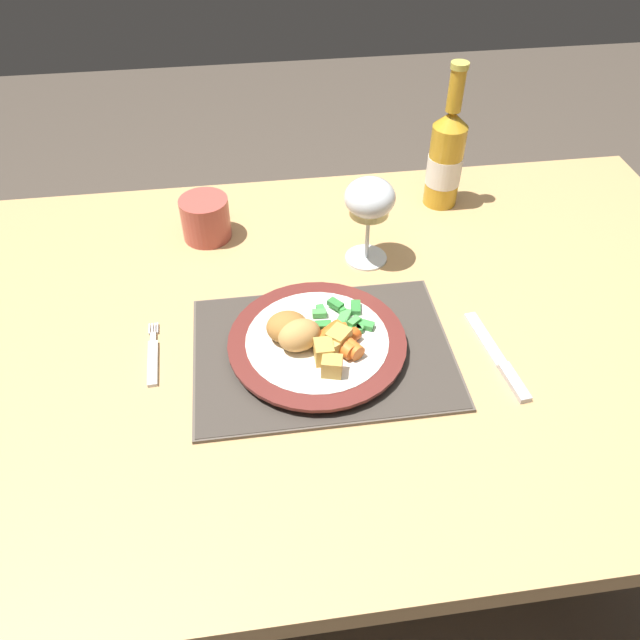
{
  "coord_description": "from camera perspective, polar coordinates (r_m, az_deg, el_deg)",
  "views": [
    {
      "loc": [
        -0.11,
        -0.69,
        1.41
      ],
      "look_at": [
        -0.02,
        -0.03,
        0.78
      ],
      "focal_mm": 35.0,
      "sensor_mm": 36.0,
      "label": 1
    }
  ],
  "objects": [
    {
      "name": "ground_plane",
      "position": [
        1.57,
        0.63,
        -20.29
      ],
      "size": [
        6.0,
        6.0,
        0.0
      ],
      "primitive_type": "plane",
      "color": "#4C4238"
    },
    {
      "name": "dining_table",
      "position": [
        1.03,
        0.91,
        -3.95
      ],
      "size": [
        1.39,
        0.87,
        0.74
      ],
      "color": "tan",
      "rests_on": "ground"
    },
    {
      "name": "placemat",
      "position": [
        0.92,
        0.26,
        -2.94
      ],
      "size": [
        0.38,
        0.27,
        0.01
      ],
      "color": "brown",
      "rests_on": "dining_table"
    },
    {
      "name": "dinner_plate",
      "position": [
        0.91,
        -0.26,
        -2.14
      ],
      "size": [
        0.26,
        0.26,
        0.02
      ],
      "color": "white",
      "rests_on": "placemat"
    },
    {
      "name": "breaded_croquettes",
      "position": [
        0.89,
        -2.46,
        -1.01
      ],
      "size": [
        0.08,
        0.08,
        0.04
      ],
      "color": "#A87033",
      "rests_on": "dinner_plate"
    },
    {
      "name": "green_beans_pile",
      "position": [
        0.92,
        2.17,
        0.04
      ],
      "size": [
        0.09,
        0.08,
        0.02
      ],
      "color": "green",
      "rests_on": "dinner_plate"
    },
    {
      "name": "glazed_carrots",
      "position": [
        0.89,
        1.89,
        -1.86
      ],
      "size": [
        0.07,
        0.07,
        0.02
      ],
      "color": "orange",
      "rests_on": "dinner_plate"
    },
    {
      "name": "fork",
      "position": [
        0.94,
        -15.03,
        -3.37
      ],
      "size": [
        0.02,
        0.13,
        0.01
      ],
      "color": "silver",
      "rests_on": "dining_table"
    },
    {
      "name": "table_knife",
      "position": [
        0.94,
        16.23,
        -3.75
      ],
      "size": [
        0.04,
        0.18,
        0.01
      ],
      "color": "silver",
      "rests_on": "dining_table"
    },
    {
      "name": "wine_glass",
      "position": [
        1.02,
        4.55,
        10.7
      ],
      "size": [
        0.08,
        0.08,
        0.15
      ],
      "color": "silver",
      "rests_on": "dining_table"
    },
    {
      "name": "bottle",
      "position": [
        1.21,
        11.43,
        14.38
      ],
      "size": [
        0.06,
        0.06,
        0.27
      ],
      "color": "gold",
      "rests_on": "dining_table"
    },
    {
      "name": "roast_potatoes",
      "position": [
        0.87,
        0.97,
        -2.74
      ],
      "size": [
        0.06,
        0.08,
        0.03
      ],
      "color": "gold",
      "rests_on": "dinner_plate"
    },
    {
      "name": "drinking_cup",
      "position": [
        1.14,
        -10.44,
        9.22
      ],
      "size": [
        0.09,
        0.09,
        0.08
      ],
      "color": "#B24C42",
      "rests_on": "dining_table"
    }
  ]
}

